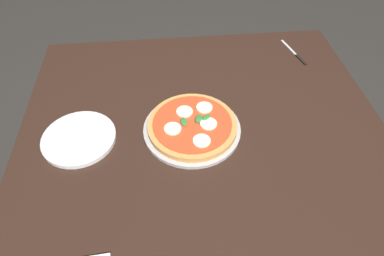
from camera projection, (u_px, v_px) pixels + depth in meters
ground_plane at (201, 245)px, 1.55m from camera, size 6.00×6.00×0.00m
dining_table at (205, 161)px, 1.08m from camera, size 1.19×1.16×0.74m
serving_tray at (192, 129)px, 1.04m from camera, size 0.31×0.31×0.01m
pizza at (192, 125)px, 1.03m from camera, size 0.28×0.28×0.03m
plate_white at (79, 138)px, 1.01m from camera, size 0.22×0.22×0.01m
knife at (297, 55)px, 1.32m from camera, size 0.18×0.05×0.01m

